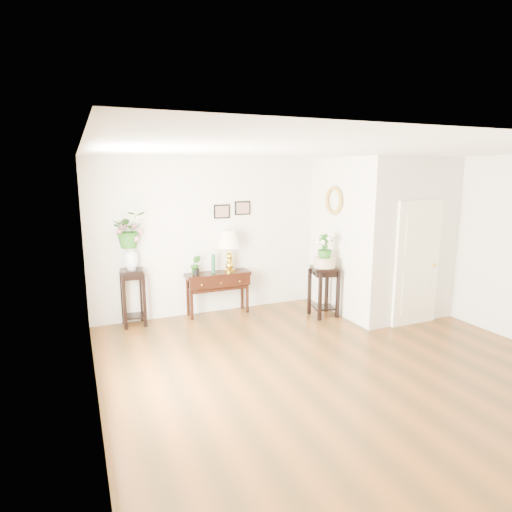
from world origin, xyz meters
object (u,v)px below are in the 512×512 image
plant_stand_a (133,298)px  plant_stand_b (324,292)px  console_table (218,293)px  table_lamp (229,252)px

plant_stand_a → plant_stand_b: bearing=-14.8°
plant_stand_a → plant_stand_b: plant_stand_a is taller
plant_stand_a → plant_stand_b: 3.30m
console_table → plant_stand_a: bearing=-179.7°
table_lamp → plant_stand_b: size_ratio=0.84×
console_table → plant_stand_b: bearing=-26.0°
console_table → table_lamp: 0.77m
console_table → table_lamp: size_ratio=1.54×
plant_stand_a → plant_stand_b: size_ratio=1.07×
table_lamp → console_table: bearing=180.0°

